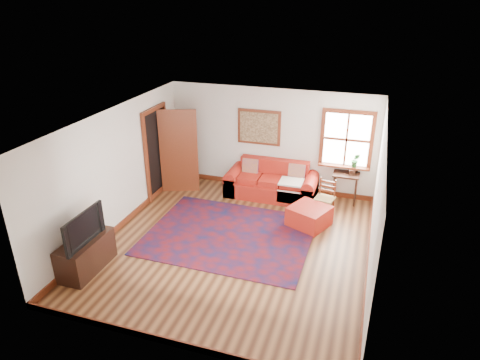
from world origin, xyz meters
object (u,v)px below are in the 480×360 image
(red_leather_sofa, at_px, (272,185))
(red_ottoman, at_px, (309,216))
(media_cabinet, at_px, (86,255))
(ladder_back_chair, at_px, (325,197))
(side_table, at_px, (346,179))

(red_leather_sofa, bearing_deg, red_ottoman, -46.51)
(red_ottoman, distance_m, media_cabinet, 4.43)
(ladder_back_chair, height_order, media_cabinet, ladder_back_chair)
(side_table, xyz_separation_m, media_cabinet, (-4.08, -4.09, -0.28))
(red_ottoman, bearing_deg, media_cabinet, -118.11)
(red_leather_sofa, bearing_deg, side_table, 6.59)
(red_ottoman, distance_m, side_table, 1.52)
(red_leather_sofa, bearing_deg, ladder_back_chair, -24.09)
(red_ottoman, bearing_deg, side_table, 89.64)
(ladder_back_chair, relative_size, media_cabinet, 0.76)
(red_leather_sofa, relative_size, side_table, 3.02)
(red_leather_sofa, xyz_separation_m, side_table, (1.69, 0.20, 0.31))
(red_ottoman, bearing_deg, red_leather_sofa, 157.12)
(red_leather_sofa, distance_m, side_table, 1.73)
(side_table, bearing_deg, ladder_back_chair, -113.90)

